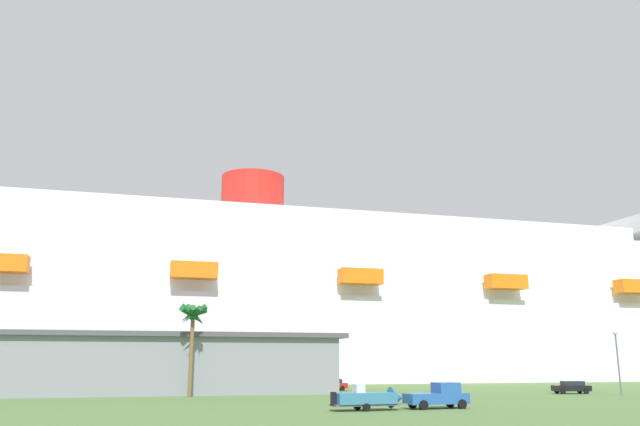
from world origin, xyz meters
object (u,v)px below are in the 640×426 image
cruise_ship (411,316)px  street_lamp (617,352)px  palm_tree (193,320)px  pickup_truck (439,396)px  parked_car_black_coupe (572,387)px  parked_car_silver_sedan (57,389)px  small_boat_on_trailer (372,398)px  parked_car_red_hatchback (331,384)px

cruise_ship → street_lamp: 63.65m
palm_tree → pickup_truck: bearing=-48.6°
palm_tree → parked_car_black_coupe: 48.56m
cruise_ship → palm_tree: 73.62m
street_lamp → parked_car_silver_sedan: size_ratio=1.60×
cruise_ship → small_boat_on_trailer: (-34.17, -79.30, -12.84)m
small_boat_on_trailer → parked_car_red_hatchback: 37.57m
small_boat_on_trailer → parked_car_red_hatchback: small_boat_on_trailer is taller
parked_car_black_coupe → street_lamp: bearing=-56.5°
parked_car_black_coupe → parked_car_silver_sedan: bearing=172.8°
parked_car_black_coupe → palm_tree: bearing=176.6°
street_lamp → parked_car_silver_sedan: 67.78m
cruise_ship → parked_car_silver_sedan: (-63.81, -49.99, -12.98)m
cruise_ship → small_boat_on_trailer: bearing=-113.3°
small_boat_on_trailer → parked_car_silver_sedan: small_boat_on_trailer is taller
cruise_ship → parked_car_red_hatchback: 52.55m
pickup_truck → palm_tree: (-20.75, 23.51, 7.77)m
small_boat_on_trailer → palm_tree: bearing=120.8°
cruise_ship → parked_car_red_hatchback: bearing=-124.1°
palm_tree → street_lamp: size_ratio=1.39×
small_boat_on_trailer → parked_car_black_coupe: (33.40, 21.35, -0.13)m
parked_car_black_coupe → parked_car_red_hatchback: (-27.80, 15.80, 0.00)m
street_lamp → parked_car_silver_sedan: (-66.38, 13.00, -4.25)m
parked_car_silver_sedan → parked_car_red_hatchback: same height
cruise_ship → pickup_truck: size_ratio=45.16×
palm_tree → parked_car_silver_sedan: (-15.22, 5.09, -7.98)m
small_boat_on_trailer → palm_tree: 29.26m
small_boat_on_trailer → parked_car_silver_sedan: 41.68m
parked_car_silver_sedan → palm_tree: bearing=-18.5°
cruise_ship → parked_car_red_hatchback: cruise_ship is taller
palm_tree → parked_car_black_coupe: palm_tree is taller
palm_tree → cruise_ship: bearing=48.6°
parked_car_silver_sedan → parked_car_red_hatchback: bearing=12.5°
palm_tree → parked_car_silver_sedan: bearing=161.5°
palm_tree → parked_car_black_coupe: bearing=-3.4°
pickup_truck → small_boat_on_trailer: bearing=-173.6°
street_lamp → parked_car_black_coupe: 7.39m
pickup_truck → street_lamp: bearing=27.1°
parked_car_silver_sedan → small_boat_on_trailer: bearing=-44.7°
cruise_ship → pickup_truck: bearing=-109.5°
cruise_ship → small_boat_on_trailer: size_ratio=35.92×
cruise_ship → parked_car_red_hatchback: (-28.57, -42.15, -12.97)m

